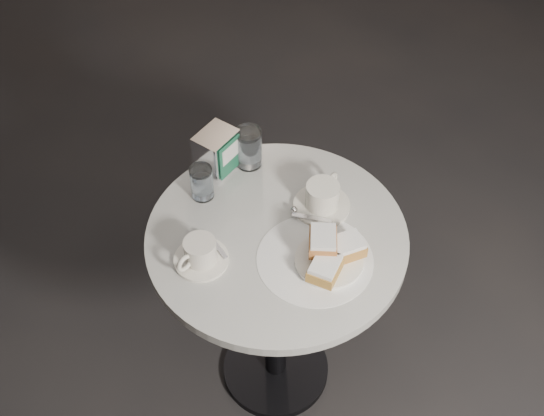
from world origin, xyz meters
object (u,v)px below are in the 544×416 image
Objects in this scene: beignet_plate at (331,255)px; water_glass_right at (249,148)px; coffee_cup_left at (200,253)px; coffee_cup_right at (322,198)px; napkin_dispenser at (217,152)px; cafe_table at (276,277)px; water_glass_left at (202,183)px.

water_glass_right is at bearing 81.25° from beignet_plate.
coffee_cup_left is 0.38m from water_glass_right.
coffee_cup_right is 1.55× the size of napkin_dispenser.
beignet_plate is at bearing -98.75° from water_glass_right.
water_glass_right is at bearing -40.79° from napkin_dispenser.
cafe_table is 0.32m from coffee_cup_left.
beignet_plate is 1.96× the size of water_glass_left.
water_glass_right is at bearing 24.14° from coffee_cup_left.
beignet_plate is at bearing -147.59° from coffee_cup_right.
cafe_table is 3.73× the size of beignet_plate.
coffee_cup_right is at bearing 54.05° from beignet_plate.
water_glass_left is 0.78× the size of napkin_dispenser.
beignet_plate is 0.41m from water_glass_left.
cafe_table is at bearing -112.85° from water_glass_right.
napkin_dispenser reaches higher than coffee_cup_right.
beignet_plate reaches higher than coffee_cup_left.
beignet_plate is 0.98× the size of coffee_cup_right.
coffee_cup_right is 1.66× the size of water_glass_right.
coffee_cup_right is at bearing -17.41° from coffee_cup_left.
coffee_cup_left is at bearing -126.93° from water_glass_left.
beignet_plate is at bearing -74.06° from water_glass_left.
cafe_table is 0.28m from beignet_plate.
water_glass_left reaches higher than coffee_cup_left.
cafe_table is at bearing -73.66° from water_glass_left.
napkin_dispenser is (-0.13, 0.30, 0.03)m from coffee_cup_right.
coffee_cup_right is at bearing -79.23° from water_glass_right.
cafe_table is 0.35m from water_glass_left.
beignet_plate is 1.52× the size of napkin_dispenser.
beignet_plate reaches higher than cafe_table.
water_glass_left reaches higher than coffee_cup_right.
cafe_table is 0.28m from coffee_cup_right.
cafe_table is at bearing -22.99° from coffee_cup_left.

